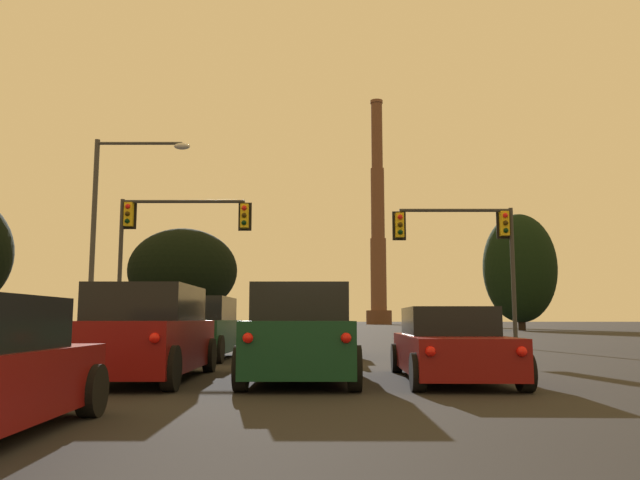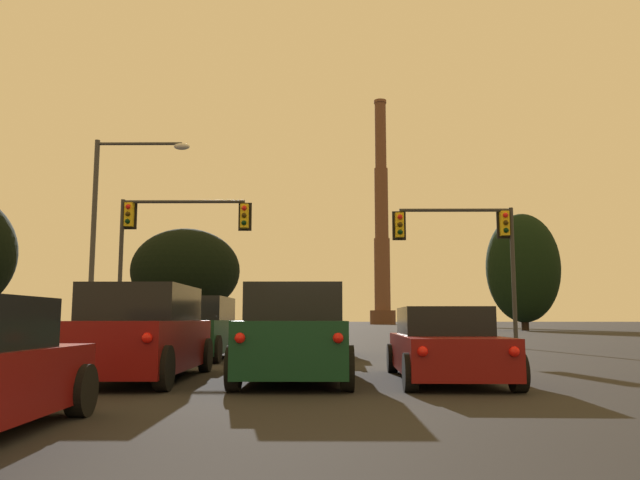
% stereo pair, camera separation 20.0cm
% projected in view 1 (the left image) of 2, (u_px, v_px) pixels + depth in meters
% --- Properties ---
extents(suv_left_lane_front, '(2.17, 4.93, 1.86)m').
position_uv_depth(suv_left_lane_front, '(200.00, 329.00, 18.84)').
color(suv_left_lane_front, '#0F3823').
rests_on(suv_left_lane_front, ground_plane).
extents(sedan_right_lane_second, '(2.11, 4.75, 1.43)m').
position_uv_depth(sedan_right_lane_second, '(450.00, 346.00, 12.23)').
color(sedan_right_lane_second, maroon).
rests_on(sedan_right_lane_second, ground_plane).
extents(pickup_truck_center_lane_front, '(2.31, 5.55, 1.82)m').
position_uv_depth(pickup_truck_center_lane_front, '(311.00, 331.00, 20.30)').
color(pickup_truck_center_lane_front, '#232328').
rests_on(pickup_truck_center_lane_front, ground_plane).
extents(suv_center_lane_second, '(2.11, 4.91, 1.86)m').
position_uv_depth(suv_center_lane_second, '(301.00, 334.00, 12.31)').
color(suv_center_lane_second, '#0F3823').
rests_on(suv_center_lane_second, ground_plane).
extents(suv_left_lane_second, '(2.15, 4.92, 1.86)m').
position_uv_depth(suv_left_lane_second, '(147.00, 334.00, 12.31)').
color(suv_left_lane_second, maroon).
rests_on(suv_left_lane_second, ground_plane).
extents(traffic_light_overhead_right, '(5.22, 0.50, 5.89)m').
position_uv_depth(traffic_light_overhead_right, '(472.00, 240.00, 26.32)').
color(traffic_light_overhead_right, '#2D2D30').
rests_on(traffic_light_overhead_right, ground_plane).
extents(traffic_light_overhead_left, '(5.82, 0.50, 6.39)m').
position_uv_depth(traffic_light_overhead_left, '(164.00, 233.00, 27.00)').
color(traffic_light_overhead_left, '#2D2D30').
rests_on(traffic_light_overhead_left, ground_plane).
extents(street_lamp, '(3.81, 0.36, 8.33)m').
position_uv_depth(street_lamp, '(110.00, 217.00, 24.56)').
color(street_lamp, '#38383A').
rests_on(street_lamp, ground_plane).
extents(smokestack, '(5.91, 5.91, 53.45)m').
position_uv_depth(smokestack, '(378.00, 234.00, 145.88)').
color(smokestack, '#523427').
rests_on(smokestack, ground_plane).
extents(treeline_right_mid, '(10.44, 9.40, 9.93)m').
position_uv_depth(treeline_right_mid, '(183.00, 271.00, 60.13)').
color(treeline_right_mid, black).
rests_on(treeline_right_mid, ground_plane).
extents(treeline_far_right, '(7.78, 7.00, 12.50)m').
position_uv_depth(treeline_far_right, '(520.00, 268.00, 66.87)').
color(treeline_far_right, black).
rests_on(treeline_far_right, ground_plane).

